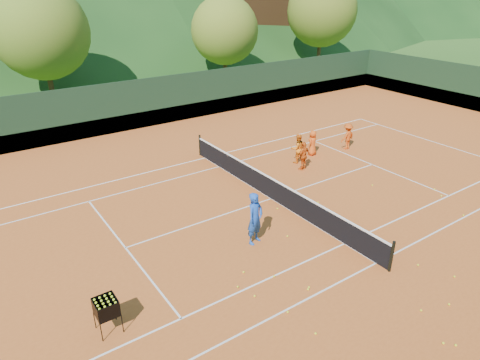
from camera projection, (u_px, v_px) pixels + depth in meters
ground at (271, 199)px, 17.99m from camera, size 400.00×400.00×0.00m
clay_court at (271, 199)px, 17.99m from camera, size 40.00×24.00×0.02m
coach at (255, 218)px, 14.62m from camera, size 0.80×0.66×1.90m
student_a at (298, 148)px, 21.22m from camera, size 0.85×0.73×1.49m
student_b at (304, 156)px, 20.45m from camera, size 0.87×0.48×1.40m
student_c at (313, 143)px, 22.19m from camera, size 0.74×0.58×1.33m
student_d at (347, 136)px, 22.99m from camera, size 0.96×0.61×1.42m
tennis_ball_0 at (309, 287)px, 12.76m from camera, size 0.07×0.07×0.07m
tennis_ball_1 at (274, 276)px, 13.23m from camera, size 0.07×0.07×0.07m
tennis_ball_3 at (244, 272)px, 13.42m from camera, size 0.07×0.07×0.07m
tennis_ball_4 at (372, 185)px, 19.06m from camera, size 0.07×0.07×0.07m
tennis_ball_6 at (463, 215)px, 16.64m from camera, size 0.07×0.07×0.07m
tennis_ball_7 at (443, 343)px, 10.80m from camera, size 0.07×0.07×0.07m
tennis_ball_8 at (316, 333)px, 11.10m from camera, size 0.07×0.07×0.07m
tennis_ball_9 at (418, 265)px, 13.75m from camera, size 0.07×0.07×0.07m
tennis_ball_10 at (318, 202)px, 17.60m from camera, size 0.07×0.07×0.07m
tennis_ball_11 at (421, 310)px, 11.87m from camera, size 0.07×0.07×0.07m
tennis_ball_12 at (441, 196)px, 18.13m from camera, size 0.07×0.07×0.07m
tennis_ball_14 at (435, 189)px, 18.72m from camera, size 0.07×0.07×0.07m
tennis_ball_15 at (454, 277)px, 13.22m from camera, size 0.07×0.07×0.07m
tennis_ball_16 at (287, 236)px, 15.29m from camera, size 0.07×0.07×0.07m
tennis_ball_17 at (277, 209)px, 17.13m from camera, size 0.07×0.07×0.07m
tennis_ball_18 at (308, 289)px, 12.68m from camera, size 0.07×0.07×0.07m
tennis_ball_19 at (288, 312)px, 11.81m from camera, size 0.07×0.07×0.07m
tennis_ball_21 at (350, 223)px, 16.09m from camera, size 0.07×0.07×0.07m
tennis_ball_22 at (238, 287)px, 12.78m from camera, size 0.07×0.07×0.07m
tennis_ball_24 at (456, 345)px, 10.74m from camera, size 0.07×0.07×0.07m
tennis_ball_25 at (255, 296)px, 12.41m from camera, size 0.07×0.07×0.07m
tennis_ball_27 at (449, 304)px, 12.09m from camera, size 0.07×0.07×0.07m
court_lines at (271, 199)px, 17.98m from camera, size 23.83×11.03×0.00m
tennis_net at (272, 188)px, 17.77m from camera, size 0.10×12.07×1.10m
perimeter_fence at (272, 172)px, 17.45m from camera, size 40.40×24.24×3.00m
ball_hopper at (106, 308)px, 10.94m from camera, size 0.57×0.57×1.00m
chalet_mid at (114, 15)px, 44.24m from camera, size 12.65×8.82×11.45m
chalet_right at (246, 9)px, 48.36m from camera, size 11.50×8.82×11.91m
tree_b at (41, 32)px, 28.60m from camera, size 6.40×6.40×8.40m
tree_c at (225, 30)px, 35.33m from camera, size 5.60×5.60×7.35m
tree_d at (322, 11)px, 41.83m from camera, size 6.80×6.80×8.93m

